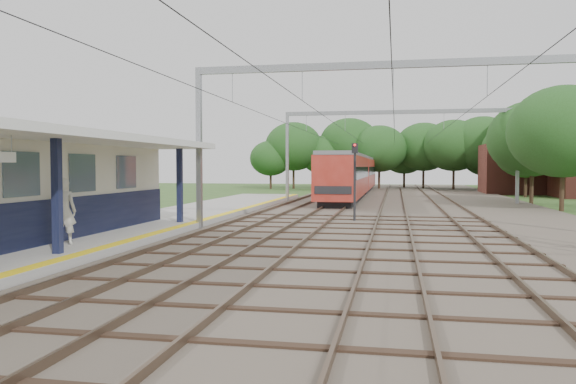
# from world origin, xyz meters

# --- Properties ---
(ground) EXTENTS (160.00, 160.00, 0.00)m
(ground) POSITION_xyz_m (0.00, 0.00, 0.00)
(ground) COLOR #2D4C1E
(ground) RESTS_ON ground
(ballast_bed) EXTENTS (18.00, 90.00, 0.10)m
(ballast_bed) POSITION_xyz_m (4.00, 30.00, 0.05)
(ballast_bed) COLOR #473D33
(ballast_bed) RESTS_ON ground
(platform) EXTENTS (5.00, 52.00, 0.35)m
(platform) POSITION_xyz_m (-7.50, 14.00, 0.17)
(platform) COLOR gray
(platform) RESTS_ON ground
(yellow_stripe) EXTENTS (0.45, 52.00, 0.01)m
(yellow_stripe) POSITION_xyz_m (-5.25, 14.00, 0.35)
(yellow_stripe) COLOR yellow
(yellow_stripe) RESTS_ON platform
(rail_tracks) EXTENTS (11.80, 88.00, 0.15)m
(rail_tracks) POSITION_xyz_m (1.50, 30.00, 0.18)
(rail_tracks) COLOR brown
(rail_tracks) RESTS_ON ballast_bed
(catenary_system) EXTENTS (17.22, 88.00, 7.00)m
(catenary_system) POSITION_xyz_m (3.39, 25.28, 5.51)
(catenary_system) COLOR gray
(catenary_system) RESTS_ON ground
(tree_band) EXTENTS (31.72, 30.88, 8.82)m
(tree_band) POSITION_xyz_m (3.84, 57.12, 4.92)
(tree_band) COLOR #382619
(tree_band) RESTS_ON ground
(house_far) EXTENTS (8.00, 6.12, 8.66)m
(house_far) POSITION_xyz_m (16.00, 52.00, 3.23)
(house_far) COLOR brown
(house_far) RESTS_ON ground
(person) EXTENTS (0.86, 0.68, 2.07)m
(person) POSITION_xyz_m (-6.78, 7.67, 1.38)
(person) COLOR beige
(person) RESTS_ON platform
(train) EXTENTS (2.78, 34.64, 3.66)m
(train) POSITION_xyz_m (-0.50, 44.05, 2.05)
(train) COLOR black
(train) RESTS_ON ballast_bed
(signal_post) EXTENTS (0.31, 0.29, 3.91)m
(signal_post) POSITION_xyz_m (1.35, 19.65, 2.37)
(signal_post) COLOR black
(signal_post) RESTS_ON ground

